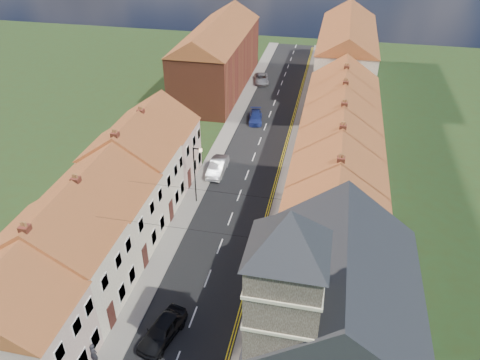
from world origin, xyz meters
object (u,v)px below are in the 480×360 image
Objects in this scene: car_near at (162,330)px; car_mid at (218,167)px; lamppost at (196,172)px; car_far at (255,117)px; pedestrian_left at (94,354)px; car_distant at (261,79)px; church at (330,309)px.

car_near is 0.97× the size of car_mid.
lamppost reaches higher than car_far.
car_distant is at bearing 95.00° from pedestrian_left.
church is 3.45× the size of car_near.
lamppost is at bearing 111.88° from car_near.
car_mid is at bearing 92.70° from pedestrian_left.
lamppost reaches higher than car_mid.
church is at bearing 16.56° from pedestrian_left.
lamppost is 1.32× the size of car_mid.
car_mid is 27.71m from car_distant.
car_far is 38.66m from pedestrian_left.
church reaches higher than car_far.
lamppost reaches higher than car_distant.
church is at bearing -60.66° from car_mid.
car_distant is at bearing 90.13° from car_mid.
lamppost is at bearing -103.23° from car_distant.
car_near reaches higher than car_far.
car_mid is at bearing 119.21° from church.
church is at bearing 11.01° from car_near.
car_distant is (-1.65, 14.10, 0.03)m from car_far.
car_mid is at bearing -102.18° from car_distant.
car_far is (-0.05, 35.56, -0.15)m from car_near.
car_distant is at bearing 104.05° from church.
lamppost is 6.45m from car_mid.
car_far is 0.91× the size of car_distant.
lamppost is at bearing 128.30° from church.
church is 8.95× the size of pedestrian_left.
lamppost is 1.32× the size of car_distant.
church is 12.02m from car_near.
car_near is at bearing 177.27° from church.
car_near reaches higher than car_mid.
lamppost is 19.31m from pedestrian_left.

